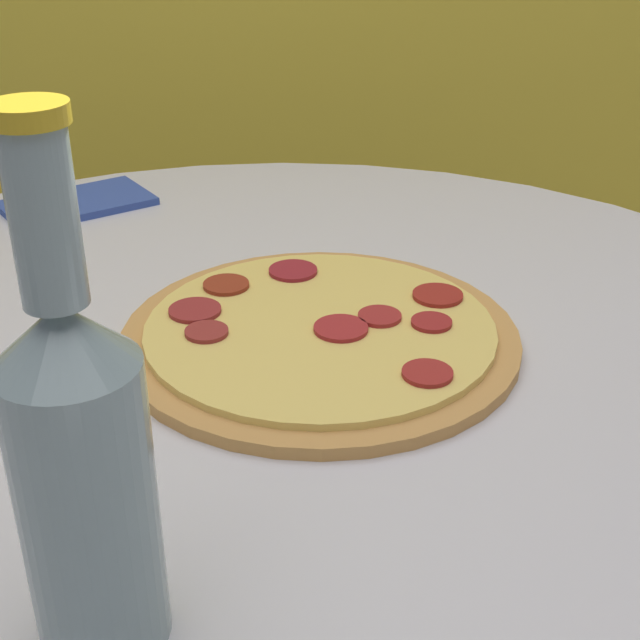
% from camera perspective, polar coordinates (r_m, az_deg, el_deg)
% --- Properties ---
extents(table, '(1.05, 1.05, 0.69)m').
position_cam_1_polar(table, '(0.76, -3.36, -14.93)').
color(table, silver).
rests_on(table, ground_plane).
extents(pizza, '(0.32, 0.32, 0.02)m').
position_cam_1_polar(pizza, '(0.71, 0.00, -0.85)').
color(pizza, '#C68E47').
rests_on(pizza, table).
extents(beer_bottle, '(0.06, 0.06, 0.27)m').
position_cam_1_polar(beer_bottle, '(0.42, -14.99, -8.99)').
color(beer_bottle, gray).
rests_on(beer_bottle, table).
extents(napkin, '(0.18, 0.15, 0.01)m').
position_cam_1_polar(napkin, '(1.02, -15.29, 7.23)').
color(napkin, '#334C99').
rests_on(napkin, table).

